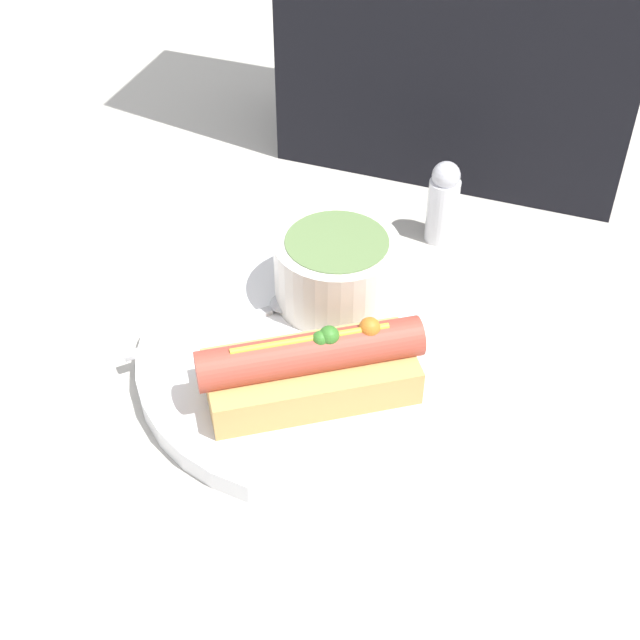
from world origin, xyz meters
The scene contains 6 objects.
ground_plane centered at (0.00, 0.00, 0.00)m, with size 4.00×4.00×0.00m, color #BCB7AD.
dinner_plate centered at (0.00, 0.00, 0.01)m, with size 0.28×0.28×0.02m.
hot_dog centered at (0.01, -0.04, 0.04)m, with size 0.16×0.13×0.06m.
soup_bowl centered at (-0.01, 0.06, 0.05)m, with size 0.10×0.10×0.06m.
spoon centered at (-0.05, 0.02, 0.02)m, with size 0.12×0.13×0.01m.
salt_shaker centered at (0.05, 0.19, 0.04)m, with size 0.03×0.03×0.08m.
Camera 1 is at (0.17, -0.46, 0.48)m, focal length 50.00 mm.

